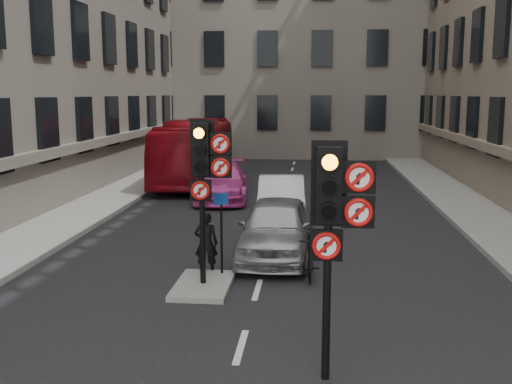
% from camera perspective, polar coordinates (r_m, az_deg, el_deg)
% --- Properties ---
extents(pavement_left, '(3.00, 50.00, 0.16)m').
position_cam_1_polar(pavement_left, '(21.61, -17.41, -2.13)').
color(pavement_left, gray).
rests_on(pavement_left, ground).
extents(pavement_right, '(3.00, 50.00, 0.16)m').
position_cam_1_polar(pavement_right, '(20.82, 22.24, -2.84)').
color(pavement_right, gray).
rests_on(pavement_right, ground).
extents(centre_island, '(1.20, 2.00, 0.12)m').
position_cam_1_polar(centre_island, '(13.38, -5.04, -8.85)').
color(centre_island, gray).
rests_on(centre_island, ground).
extents(building_far, '(30.00, 14.00, 20.00)m').
position_cam_1_polar(building_far, '(45.86, 4.18, 16.60)').
color(building_far, gray).
rests_on(building_far, ground).
extents(signal_near, '(0.91, 0.40, 3.58)m').
position_cam_1_polar(signal_near, '(8.64, 7.49, -1.75)').
color(signal_near, black).
rests_on(signal_near, ground).
extents(signal_far, '(0.91, 0.40, 3.58)m').
position_cam_1_polar(signal_far, '(12.78, -4.84, 2.45)').
color(signal_far, black).
rests_on(signal_far, centre_island).
extents(car_silver, '(1.96, 4.58, 1.54)m').
position_cam_1_polar(car_silver, '(15.62, 1.93, -3.44)').
color(car_silver, '#929599').
rests_on(car_silver, ground).
extents(car_white, '(1.76, 4.44, 1.44)m').
position_cam_1_polar(car_white, '(20.30, 2.41, -0.59)').
color(car_white, white).
rests_on(car_white, ground).
extents(car_pink, '(2.54, 5.17, 1.45)m').
position_cam_1_polar(car_pink, '(24.06, -3.31, 0.98)').
color(car_pink, '#CD3C97').
rests_on(car_pink, ground).
extents(bus_red, '(2.95, 10.78, 2.98)m').
position_cam_1_polar(bus_red, '(29.09, -5.77, 3.93)').
color(bus_red, maroon).
rests_on(bus_red, ground).
extents(motorcycle, '(0.57, 1.73, 1.03)m').
position_cam_1_polar(motorcycle, '(13.99, 5.06, -6.08)').
color(motorcycle, black).
rests_on(motorcycle, ground).
extents(motorcyclist, '(0.59, 0.42, 1.52)m').
position_cam_1_polar(motorcyclist, '(14.15, -4.77, -4.87)').
color(motorcyclist, black).
rests_on(motorcyclist, ground).
extents(info_sign, '(0.32, 0.13, 1.88)m').
position_cam_1_polar(info_sign, '(13.69, -3.33, -2.86)').
color(info_sign, black).
rests_on(info_sign, centre_island).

